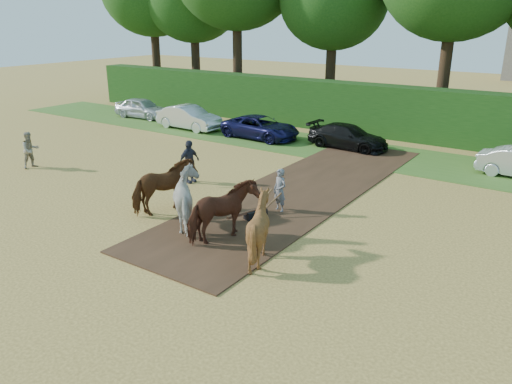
% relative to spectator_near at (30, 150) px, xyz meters
% --- Properties ---
extents(ground, '(120.00, 120.00, 0.00)m').
position_rel_spectator_near_xyz_m(ground, '(10.72, -2.71, -0.86)').
color(ground, gold).
rests_on(ground, ground).
extents(earth_strip, '(4.50, 17.00, 0.05)m').
position_rel_spectator_near_xyz_m(earth_strip, '(12.22, 4.29, -0.83)').
color(earth_strip, '#472D1C').
rests_on(earth_strip, ground).
extents(grass_verge, '(50.00, 5.00, 0.03)m').
position_rel_spectator_near_xyz_m(grass_verge, '(10.72, 11.29, -0.84)').
color(grass_verge, '#38601E').
rests_on(grass_verge, ground).
extents(hedgerow, '(46.00, 1.60, 3.00)m').
position_rel_spectator_near_xyz_m(hedgerow, '(10.72, 15.79, 0.64)').
color(hedgerow, '#14380F').
rests_on(hedgerow, ground).
extents(spectator_near, '(0.75, 0.91, 1.72)m').
position_rel_spectator_near_xyz_m(spectator_near, '(0.00, 0.00, 0.00)').
color(spectator_near, '#C2B799').
rests_on(spectator_near, ground).
extents(spectator_far, '(0.59, 1.14, 1.86)m').
position_rel_spectator_near_xyz_m(spectator_far, '(7.67, 2.51, 0.07)').
color(spectator_far, '#272934').
rests_on(spectator_far, ground).
extents(plough_team, '(6.78, 4.92, 1.96)m').
position_rel_spectator_near_xyz_m(plough_team, '(11.77, -1.17, 0.11)').
color(plough_team, brown).
rests_on(plough_team, ground).
extents(parked_cars, '(35.98, 3.18, 1.48)m').
position_rel_spectator_near_xyz_m(parked_cars, '(11.25, 11.25, -0.16)').
color(parked_cars, silver).
rests_on(parked_cars, ground).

